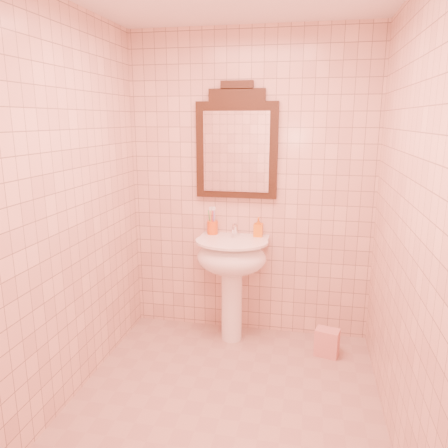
% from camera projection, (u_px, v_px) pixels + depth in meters
% --- Properties ---
extents(floor, '(2.20, 2.20, 0.00)m').
position_uv_depth(floor, '(224.00, 405.00, 2.82)').
color(floor, tan).
rests_on(floor, ground).
extents(back_wall, '(2.00, 0.02, 2.50)m').
position_uv_depth(back_wall, '(250.00, 188.00, 3.58)').
color(back_wall, beige).
rests_on(back_wall, floor).
extents(pedestal_sink, '(0.58, 0.58, 0.86)m').
position_uv_depth(pedestal_sink, '(232.00, 264.00, 3.52)').
color(pedestal_sink, white).
rests_on(pedestal_sink, floor).
extents(faucet, '(0.04, 0.16, 0.11)m').
position_uv_depth(faucet, '(235.00, 229.00, 3.59)').
color(faucet, white).
rests_on(faucet, pedestal_sink).
extents(mirror, '(0.66, 0.06, 0.92)m').
position_uv_depth(mirror, '(237.00, 145.00, 3.49)').
color(mirror, black).
rests_on(mirror, back_wall).
extents(toothbrush_cup, '(0.09, 0.09, 0.21)m').
position_uv_depth(toothbrush_cup, '(212.00, 227.00, 3.64)').
color(toothbrush_cup, '#DC5312').
rests_on(toothbrush_cup, pedestal_sink).
extents(soap_dispenser, '(0.07, 0.07, 0.16)m').
position_uv_depth(soap_dispenser, '(258.00, 227.00, 3.56)').
color(soap_dispenser, orange).
rests_on(soap_dispenser, pedestal_sink).
extents(towel, '(0.20, 0.16, 0.22)m').
position_uv_depth(towel, '(327.00, 342.00, 3.40)').
color(towel, pink).
rests_on(towel, floor).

